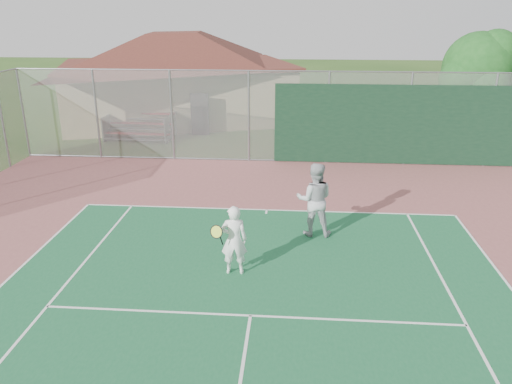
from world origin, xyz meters
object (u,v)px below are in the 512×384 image
Objects in this scene: bleachers at (140,126)px; player_grey_back at (314,200)px; tree at (480,70)px; player_white_front at (234,241)px; clubhouse at (177,67)px.

player_grey_back is at bearing -49.74° from bleachers.
player_grey_back is (-7.26, -10.30, -2.24)m from tree.
tree reaches higher than player_grey_back.
tree is 15.67m from player_white_front.
clubhouse reaches higher than player_grey_back.
bleachers is at bearing -178.65° from tree.
player_grey_back reaches higher than player_white_front.
tree is 2.49× the size of player_grey_back.
player_white_front is at bearing -126.06° from tree.
bleachers is at bearing -117.04° from clubhouse.
bleachers is at bearing -69.34° from player_white_front.
clubhouse is 16.28m from player_grey_back.
player_white_front is (5.06, -16.85, -1.91)m from clubhouse.
player_grey_back is (6.91, -14.63, -1.75)m from clubhouse.
player_white_front is 0.83× the size of player_grey_back.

